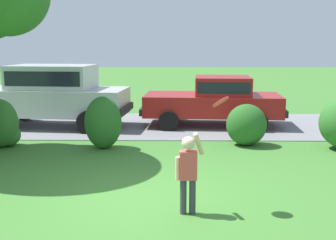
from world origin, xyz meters
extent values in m
plane|color=#3D752D|center=(0.00, 0.00, 0.00)|extent=(80.00, 80.00, 0.00)
cube|color=slate|center=(0.00, 6.51, 0.01)|extent=(28.00, 4.40, 0.02)
ellipsoid|color=#33702B|center=(-3.76, 3.68, 0.28)|extent=(0.63, 0.63, 0.57)
ellipsoid|color=#286023|center=(-1.30, 3.49, 0.65)|extent=(0.91, 0.78, 1.30)
ellipsoid|color=#286023|center=(2.29, 3.87, 0.53)|extent=(1.03, 0.89, 1.06)
cube|color=maroon|center=(1.64, 6.49, 0.68)|extent=(4.31, 2.10, 0.64)
cube|color=maroon|center=(1.96, 6.47, 1.28)|extent=(1.78, 1.72, 0.56)
cube|color=black|center=(1.96, 6.47, 1.28)|extent=(1.64, 1.73, 0.34)
cylinder|color=black|center=(0.29, 5.63, 0.30)|extent=(0.61, 0.26, 0.60)
cylinder|color=black|center=(0.40, 7.51, 0.30)|extent=(0.61, 0.26, 0.60)
cylinder|color=black|center=(2.89, 5.47, 0.30)|extent=(0.61, 0.26, 0.60)
cylinder|color=black|center=(3.00, 7.34, 0.30)|extent=(0.61, 0.26, 0.60)
cube|color=black|center=(-0.49, 6.62, 0.52)|extent=(0.23, 1.75, 0.20)
cube|color=black|center=(3.78, 6.35, 0.52)|extent=(0.23, 1.75, 0.20)
cube|color=silver|center=(-3.30, 6.26, 0.80)|extent=(4.66, 2.27, 0.80)
cube|color=silver|center=(-3.30, 6.26, 1.56)|extent=(2.62, 1.85, 0.72)
cube|color=black|center=(-3.30, 6.26, 1.56)|extent=(2.43, 1.85, 0.43)
cylinder|color=black|center=(-4.60, 7.33, 0.34)|extent=(0.70, 0.29, 0.68)
cylinder|color=black|center=(-2.01, 5.18, 0.34)|extent=(0.70, 0.29, 0.68)
cylinder|color=black|center=(-1.82, 7.06, 0.34)|extent=(0.70, 0.29, 0.68)
cube|color=black|center=(-1.03, 6.03, 0.60)|extent=(0.29, 1.75, 0.20)
cylinder|color=#383842|center=(0.60, -0.62, 0.28)|extent=(0.10, 0.10, 0.55)
cylinder|color=#383842|center=(0.74, -0.61, 0.28)|extent=(0.10, 0.10, 0.55)
cube|color=#DB4C4C|center=(0.67, -0.62, 0.77)|extent=(0.27, 0.18, 0.44)
sphere|color=beige|center=(0.67, -0.62, 1.11)|extent=(0.20, 0.20, 0.20)
cylinder|color=beige|center=(0.83, -0.55, 1.09)|extent=(0.19, 0.24, 0.39)
cylinder|color=beige|center=(0.51, -0.63, 0.72)|extent=(0.07, 0.07, 0.36)
cylinder|color=red|center=(1.16, -0.40, 1.71)|extent=(0.29, 0.27, 0.24)
cylinder|color=orange|center=(1.16, -0.40, 1.71)|extent=(0.17, 0.16, 0.14)
camera|label=1|loc=(0.47, -6.81, 2.58)|focal=45.58mm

